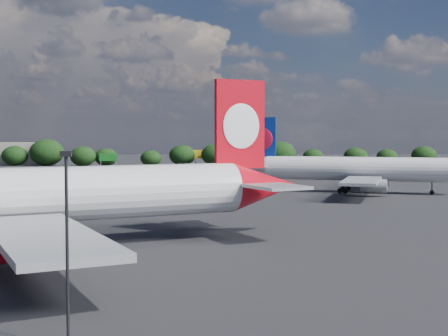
{
  "coord_description": "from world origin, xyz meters",
  "views": [
    {
      "loc": [
        14.21,
        -38.59,
        10.65
      ],
      "look_at": [
        16.0,
        12.0,
        8.0
      ],
      "focal_mm": 50.0,
      "sensor_mm": 36.0,
      "label": 1
    }
  ],
  "objects": [
    {
      "name": "ground",
      "position": [
        0.0,
        60.0,
        0.0
      ],
      "size": [
        500.0,
        500.0,
        0.0
      ],
      "primitive_type": "plane",
      "color": "black",
      "rests_on": "ground"
    },
    {
      "name": "china_southern_airliner",
      "position": [
        41.53,
        76.59,
        4.31
      ],
      "size": [
        42.29,
        40.62,
        14.15
      ],
      "color": "silver",
      "rests_on": "ground"
    },
    {
      "name": "horizon_treeline",
      "position": [
        1.44,
        180.12,
        3.79
      ],
      "size": [
        202.4,
        15.1,
        9.33
      ],
      "color": "black",
      "rests_on": "ground"
    },
    {
      "name": "apron_lamp_post",
      "position": [
        7.56,
        -7.91,
        5.58
      ],
      "size": [
        0.55,
        0.3,
        9.89
      ],
      "color": "black",
      "rests_on": "ground"
    },
    {
      "name": "qantas_airliner",
      "position": [
        0.96,
        19.34,
        5.02
      ],
      "size": [
        47.9,
        46.18,
        16.48
      ],
      "color": "silver",
      "rests_on": "ground"
    },
    {
      "name": "billboard_yellow",
      "position": [
        12.0,
        182.0,
        3.87
      ],
      "size": [
        5.0,
        0.3,
        5.5
      ],
      "color": "yellow",
      "rests_on": "ground"
    },
    {
      "name": "highway_sign",
      "position": [
        -18.0,
        176.0,
        3.13
      ],
      "size": [
        6.0,
        0.3,
        4.5
      ],
      "color": "#14641B",
      "rests_on": "ground"
    }
  ]
}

